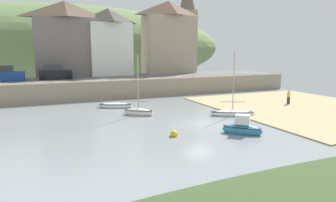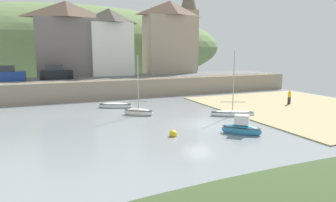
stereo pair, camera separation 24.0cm
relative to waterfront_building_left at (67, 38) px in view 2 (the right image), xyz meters
name	(u,v)px [view 2 (the right image)]	position (x,y,z in m)	size (l,w,h in m)	color
ground	(295,154)	(9.45, -34.76, -7.72)	(48.00, 41.00, 0.61)	gray
quay_seawall	(137,86)	(8.05, -7.70, -6.53)	(48.00, 9.40, 2.40)	gray
hillside_backdrop	(65,47)	(2.17, 30.00, -1.11)	(80.00, 44.00, 19.35)	#657F4C
waterfront_building_left	(67,38)	(0.00, 0.00, 0.00)	(9.10, 4.46, 10.77)	slate
waterfront_building_centre	(110,41)	(6.22, 0.00, -0.37)	(6.51, 5.73, 10.05)	silver
waterfront_building_right	(170,37)	(16.28, 0.00, 0.48)	(8.44, 4.75, 11.73)	tan
church_with_spire	(189,23)	(21.75, 4.00, 3.19)	(3.00, 3.00, 16.81)	tan
fishing_boat_green	(138,112)	(4.43, -19.72, -7.57)	(2.93, 2.57, 5.99)	silver
sailboat_blue_trim	(241,129)	(9.53, -29.31, -7.47)	(2.80, 2.78, 1.70)	teal
dinghy_open_wooden	(232,113)	(12.69, -23.57, -7.62)	(4.35, 2.80, 6.34)	white
sailboat_far_left	(115,106)	(3.30, -14.97, -7.66)	(3.85, 2.56, 0.72)	white
parked_car_near_slipway	(7,75)	(-7.87, -4.50, -4.68)	(4.21, 1.99, 1.95)	navy
parked_car_by_wall	(56,73)	(-2.10, -4.50, -4.68)	(4.11, 1.82, 1.95)	black
person_on_slipway	(289,96)	(22.11, -21.18, -6.90)	(0.34, 0.34, 1.62)	#282833
mooring_buoy	(173,134)	(4.52, -27.83, -7.71)	(0.58, 0.58, 0.58)	yellow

